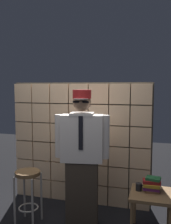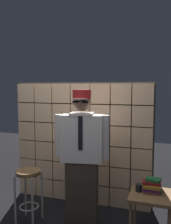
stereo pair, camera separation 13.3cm
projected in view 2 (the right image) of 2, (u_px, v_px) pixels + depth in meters
glass_block_wall at (81, 144)px, 4.05m from camera, size 2.27×0.10×1.95m
standing_person at (82, 156)px, 3.36m from camera, size 0.73×0.35×1.83m
bar_stool at (29, 184)px, 3.45m from camera, size 0.34×0.34×0.73m
side_table at (151, 200)px, 3.13m from camera, size 0.52×0.52×0.55m
book_stack at (152, 186)px, 3.16m from camera, size 0.23×0.21×0.18m
coffee_mug at (139, 188)px, 3.19m from camera, size 0.13×0.08×0.09m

